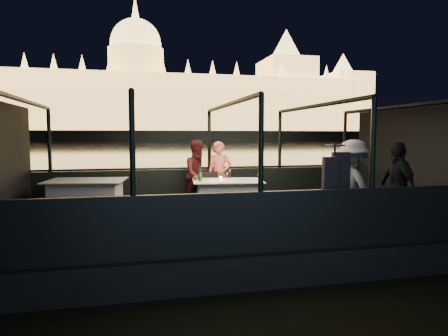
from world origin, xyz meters
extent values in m
plane|color=black|center=(0.00, 80.00, 0.00)|extent=(500.00, 500.00, 0.00)
cube|color=black|center=(0.00, 0.00, 0.00)|extent=(8.60, 4.40, 1.00)
cube|color=black|center=(0.00, 0.00, 0.48)|extent=(8.00, 4.00, 0.04)
cube|color=black|center=(0.00, 2.00, 0.95)|extent=(8.00, 0.08, 0.90)
cube|color=black|center=(0.00, -2.00, 0.95)|extent=(8.00, 0.08, 0.90)
cube|color=#423D33|center=(0.00, 210.00, 1.00)|extent=(400.00, 140.00, 6.00)
cube|color=white|center=(0.14, 0.68, 0.89)|extent=(1.56, 1.21, 0.77)
cube|color=silver|center=(-2.74, 1.04, 0.89)|extent=(1.67, 1.31, 0.81)
cube|color=black|center=(-0.18, 1.28, 0.95)|extent=(0.43, 0.43, 0.87)
cube|color=black|center=(0.17, 1.33, 0.95)|extent=(0.50, 0.50, 0.88)
imported|color=#F17257|center=(0.15, 1.56, 1.25)|extent=(0.62, 0.46, 1.57)
imported|color=#441318|center=(-0.33, 1.58, 1.25)|extent=(0.93, 0.83, 1.61)
imported|color=silver|center=(1.89, -1.32, 1.35)|extent=(0.80, 1.16, 1.64)
imported|color=black|center=(2.76, -1.31, 1.35)|extent=(0.43, 0.95, 1.60)
cylinder|color=#163D1E|center=(-0.46, 0.60, 1.42)|extent=(0.07, 0.07, 0.33)
cylinder|color=brown|center=(-0.46, 0.90, 1.31)|extent=(0.23, 0.23, 0.08)
cylinder|color=#FFB93F|center=(0.00, 0.69, 1.31)|extent=(0.06, 0.06, 0.07)
cylinder|color=white|center=(0.44, 0.68, 1.27)|extent=(0.30, 0.30, 0.01)
cylinder|color=white|center=(-0.27, 0.86, 1.27)|extent=(0.24, 0.24, 0.01)
camera|label=1|loc=(-1.78, -7.46, 2.21)|focal=32.00mm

